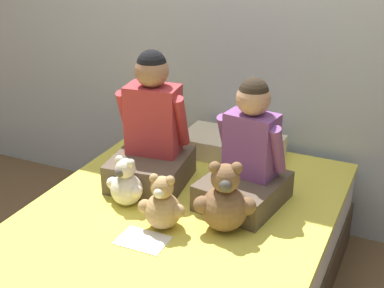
% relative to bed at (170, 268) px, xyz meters
% --- Properties ---
extents(wall_behind_bed, '(8.00, 0.06, 2.50)m').
position_rel_bed_xyz_m(wall_behind_bed, '(0.00, 1.04, 1.01)').
color(wall_behind_bed, silver).
rests_on(wall_behind_bed, ground_plane).
extents(bed, '(1.35, 1.91, 0.49)m').
position_rel_bed_xyz_m(bed, '(0.00, 0.00, 0.00)').
color(bed, '#473828').
rests_on(bed, ground_plane).
extents(child_on_left, '(0.41, 0.42, 0.67)m').
position_rel_bed_xyz_m(child_on_left, '(-0.26, 0.33, 0.50)').
color(child_on_left, brown).
rests_on(child_on_left, bed).
extents(child_on_right, '(0.39, 0.44, 0.60)m').
position_rel_bed_xyz_m(child_on_right, '(0.24, 0.33, 0.46)').
color(child_on_right, brown).
rests_on(child_on_right, bed).
extents(teddy_bear_held_by_left_child, '(0.20, 0.15, 0.24)m').
position_rel_bed_xyz_m(teddy_bear_held_by_left_child, '(-0.25, 0.06, 0.35)').
color(teddy_bear_held_by_left_child, silver).
rests_on(teddy_bear_held_by_left_child, bed).
extents(teddy_bear_held_by_right_child, '(0.25, 0.20, 0.32)m').
position_rel_bed_xyz_m(teddy_bear_held_by_right_child, '(0.24, 0.06, 0.38)').
color(teddy_bear_held_by_right_child, brown).
rests_on(teddy_bear_held_by_right_child, bed).
extents(teddy_bear_between_children, '(0.21, 0.16, 0.25)m').
position_rel_bed_xyz_m(teddy_bear_between_children, '(-0.01, -0.04, 0.35)').
color(teddy_bear_between_children, tan).
rests_on(teddy_bear_between_children, bed).
extents(pillow_at_headboard, '(0.55, 0.31, 0.11)m').
position_rel_bed_xyz_m(pillow_at_headboard, '(0.00, 0.77, 0.30)').
color(pillow_at_headboard, beige).
rests_on(pillow_at_headboard, bed).
extents(sign_card, '(0.21, 0.15, 0.00)m').
position_rel_bed_xyz_m(sign_card, '(-0.03, -0.17, 0.25)').
color(sign_card, white).
rests_on(sign_card, bed).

